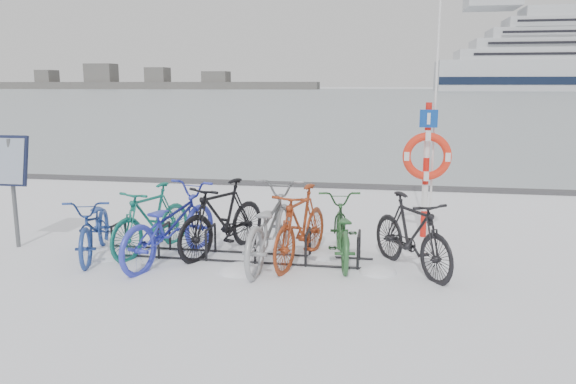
{
  "coord_description": "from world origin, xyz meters",
  "views": [
    {
      "loc": [
        2.12,
        -7.63,
        2.5
      ],
      "look_at": [
        0.69,
        0.6,
        0.89
      ],
      "focal_mm": 35.0,
      "sensor_mm": 36.0,
      "label": 1
    }
  ],
  "objects": [
    {
      "name": "bike_4",
      "position": [
        0.54,
        -0.09,
        0.57
      ],
      "size": [
        0.91,
        2.22,
        1.14
      ],
      "primitive_type": "imported",
      "rotation": [
        0.0,
        0.0,
        3.07
      ],
      "color": "#96999D",
      "rests_on": "ground"
    },
    {
      "name": "quay_edge",
      "position": [
        0.0,
        5.9,
        0.05
      ],
      "size": [
        400.0,
        0.25,
        0.1
      ],
      "primitive_type": "cube",
      "color": "#3F3F42",
      "rests_on": "ground"
    },
    {
      "name": "ice_sheet",
      "position": [
        0.0,
        155.0,
        0.01
      ],
      "size": [
        400.0,
        298.0,
        0.02
      ],
      "primitive_type": "cube",
      "color": "#9CA7B1",
      "rests_on": "ground"
    },
    {
      "name": "bike_7",
      "position": [
        2.51,
        -0.1,
        0.54
      ],
      "size": [
        1.39,
        1.78,
        1.07
      ],
      "primitive_type": "imported",
      "rotation": [
        0.0,
        0.0,
        0.57
      ],
      "color": "black",
      "rests_on": "ground"
    },
    {
      "name": "ground",
      "position": [
        0.0,
        0.0,
        0.0
      ],
      "size": [
        900.0,
        900.0,
        0.0
      ],
      "primitive_type": "plane",
      "color": "white",
      "rests_on": "ground"
    },
    {
      "name": "snow_drifts",
      "position": [
        0.29,
        0.01,
        0.0
      ],
      "size": [
        5.75,
        1.8,
        0.2
      ],
      "color": "white",
      "rests_on": "ground"
    },
    {
      "name": "shoreline",
      "position": [
        -122.02,
        260.0,
        2.79
      ],
      "size": [
        180.0,
        12.0,
        9.5
      ],
      "color": "#4E4E4E",
      "rests_on": "ground"
    },
    {
      "name": "bike_0",
      "position": [
        -2.06,
        -0.21,
        0.47
      ],
      "size": [
        1.12,
        1.91,
        0.95
      ],
      "primitive_type": "imported",
      "rotation": [
        0.0,
        0.0,
        0.29
      ],
      "color": "navy",
      "rests_on": "ground"
    },
    {
      "name": "info_board",
      "position": [
        -3.48,
        -0.06,
        1.26
      ],
      "size": [
        0.58,
        0.23,
        1.74
      ],
      "rotation": [
        0.0,
        0.0,
        0.01
      ],
      "color": "#595B5E",
      "rests_on": "ground"
    },
    {
      "name": "bike_2",
      "position": [
        -0.89,
        -0.24,
        0.56
      ],
      "size": [
        1.29,
        2.25,
        1.12
      ],
      "primitive_type": "imported",
      "rotation": [
        0.0,
        0.0,
        2.87
      ],
      "color": "#2F39BE",
      "rests_on": "ground"
    },
    {
      "name": "bike_1",
      "position": [
        -1.32,
        0.11,
        0.53
      ],
      "size": [
        0.99,
        1.83,
        1.06
      ],
      "primitive_type": "imported",
      "rotation": [
        0.0,
        0.0,
        -0.3
      ],
      "color": "#156959",
      "rests_on": "ground"
    },
    {
      "name": "bike_3",
      "position": [
        -0.24,
        0.25,
        0.56
      ],
      "size": [
        1.29,
        1.92,
        1.13
      ],
      "primitive_type": "imported",
      "rotation": [
        0.0,
        0.0,
        -0.44
      ],
      "color": "black",
      "rests_on": "ground"
    },
    {
      "name": "bike_rack",
      "position": [
        0.0,
        0.0,
        0.18
      ],
      "size": [
        4.0,
        0.48,
        0.46
      ],
      "color": "black",
      "rests_on": "ground"
    },
    {
      "name": "lifebuoy_station",
      "position": [
        2.79,
        1.6,
        1.35
      ],
      "size": [
        0.77,
        0.22,
        4.02
      ],
      "color": "red",
      "rests_on": "ground"
    },
    {
      "name": "bike_5",
      "position": [
        0.98,
        0.0,
        0.56
      ],
      "size": [
        0.95,
        1.93,
        1.12
      ],
      "primitive_type": "imported",
      "rotation": [
        0.0,
        0.0,
        -0.24
      ],
      "color": "maroon",
      "rests_on": "ground"
    },
    {
      "name": "bike_6",
      "position": [
        1.54,
        0.2,
        0.47
      ],
      "size": [
        0.89,
        1.88,
        0.95
      ],
      "primitive_type": "imported",
      "rotation": [
        0.0,
        0.0,
        3.29
      ],
      "color": "#2B5D2F",
      "rests_on": "ground"
    }
  ]
}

